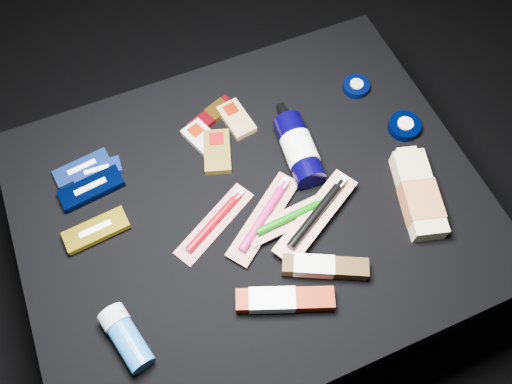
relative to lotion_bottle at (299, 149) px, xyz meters
name	(u,v)px	position (x,y,z in m)	size (l,w,h in m)	color
ground	(253,262)	(-0.14, -0.06, -0.43)	(3.00, 3.00, 0.00)	black
cloth_table	(252,237)	(-0.14, -0.06, -0.23)	(0.98, 0.78, 0.40)	black
luna_bar_0	(83,169)	(-0.45, 0.15, -0.03)	(0.13, 0.06, 0.02)	#183994
luna_bar_1	(97,171)	(-0.42, 0.14, -0.02)	(0.11, 0.05, 0.01)	#1B37B2
luna_bar_2	(91,188)	(-0.45, 0.10, -0.02)	(0.14, 0.07, 0.02)	black
luna_bar_3	(96,230)	(-0.46, -0.01, -0.02)	(0.14, 0.06, 0.02)	#B69715
clif_bar_0	(217,150)	(-0.16, 0.08, -0.02)	(0.09, 0.12, 0.02)	brown
clif_bar_1	(202,138)	(-0.18, 0.13, -0.03)	(0.08, 0.11, 0.02)	#ACACA5
clif_bar_2	(236,118)	(-0.09, 0.15, -0.03)	(0.07, 0.11, 0.02)	olive
power_bar	(214,114)	(-0.13, 0.18, -0.03)	(0.13, 0.08, 0.01)	maroon
lotion_bottle	(299,149)	(0.00, 0.00, 0.00)	(0.08, 0.22, 0.07)	black
cream_tin_upper	(356,86)	(0.21, 0.12, -0.02)	(0.06, 0.06, 0.02)	black
cream_tin_lower	(404,126)	(0.26, -0.03, -0.02)	(0.07, 0.07, 0.02)	black
bodywash_bottle	(418,196)	(0.19, -0.20, -0.01)	(0.12, 0.22, 0.04)	beige
deodorant_stick	(126,337)	(-0.46, -0.24, -0.01)	(0.08, 0.13, 0.05)	#1D5AA0
toothbrush_pack_0	(215,222)	(-0.23, -0.08, -0.03)	(0.20, 0.14, 0.02)	#A29B98
toothbrush_pack_1	(265,216)	(-0.13, -0.11, -0.02)	(0.21, 0.17, 0.02)	#AEA7A2
toothbrush_pack_2	(292,217)	(-0.08, -0.14, -0.01)	(0.20, 0.06, 0.02)	beige
toothbrush_pack_3	(317,214)	(-0.03, -0.15, 0.00)	(0.23, 0.16, 0.03)	silver
toothpaste_carton_red	(280,300)	(-0.17, -0.29, -0.02)	(0.19, 0.11, 0.04)	maroon
toothpaste_carton_green	(321,267)	(-0.07, -0.26, -0.01)	(0.17, 0.11, 0.03)	#33210C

